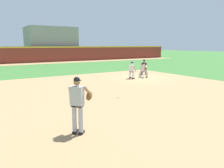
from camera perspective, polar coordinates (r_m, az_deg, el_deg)
ground_plane at (r=19.39m, az=7.58°, el=1.70°), size 160.00×160.00×0.00m
infield_dirt_patch at (r=13.15m, az=3.19°, el=-2.24°), size 18.00×18.00×0.01m
warning_track_strip at (r=36.94m, az=-12.79°, el=5.53°), size 48.00×3.20×0.01m
first_base_bag at (r=19.39m, az=7.58°, el=1.83°), size 0.38×0.38×0.09m
baseball at (r=11.84m, az=1.56°, el=-3.46°), size 0.07×0.07×0.07m
pitcher at (r=6.98m, az=-8.84°, el=-4.63°), size 0.85×0.56×1.86m
first_baseman at (r=19.33m, az=8.29°, el=3.84°), size 0.76×1.07×1.34m
baserunner at (r=18.55m, az=5.20°, el=3.83°), size 0.47×0.61×1.46m
umpire at (r=21.20m, az=8.37°, el=4.56°), size 0.66×0.68×1.46m
outfield_wall at (r=38.74m, az=-13.88°, el=7.75°), size 48.00×0.54×2.60m
stadium_seating_block at (r=42.29m, az=-15.62°, el=10.06°), size 8.44×5.90×6.00m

